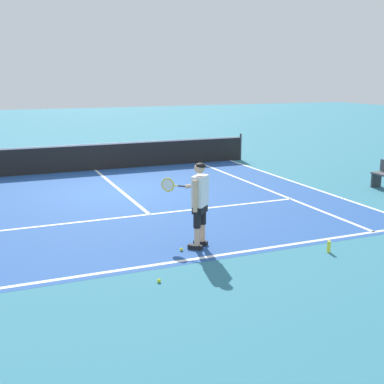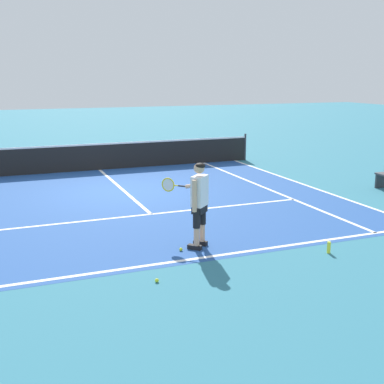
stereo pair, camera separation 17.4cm
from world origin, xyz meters
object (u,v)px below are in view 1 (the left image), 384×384
at_px(tennis_player, 199,199).
at_px(tennis_ball_near_feet, 181,249).
at_px(tennis_ball_by_baseline, 159,281).
at_px(water_bottle, 329,247).

bearing_deg(tennis_player, tennis_ball_near_feet, -168.44).
relative_size(tennis_ball_near_feet, tennis_ball_by_baseline, 1.00).
bearing_deg(water_bottle, tennis_ball_by_baseline, -178.23).
xyz_separation_m(tennis_ball_near_feet, tennis_ball_by_baseline, (-0.90, -1.27, 0.00)).
distance_m(tennis_ball_by_baseline, water_bottle, 3.51).
height_order(tennis_player, tennis_ball_near_feet, tennis_player).
xyz_separation_m(tennis_player, tennis_ball_near_feet, (-0.40, -0.08, -0.96)).
height_order(tennis_ball_near_feet, water_bottle, water_bottle).
xyz_separation_m(tennis_ball_by_baseline, water_bottle, (3.51, 0.11, 0.08)).
relative_size(tennis_player, tennis_ball_near_feet, 25.95).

